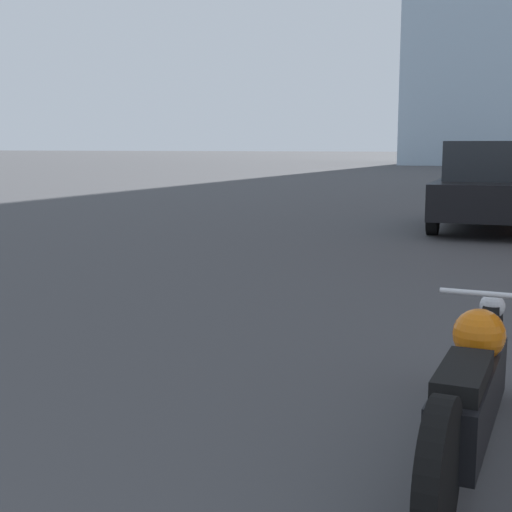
% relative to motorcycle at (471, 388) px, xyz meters
% --- Properties ---
extents(motorcycle, '(0.62, 2.49, 0.75)m').
position_rel_motorcycle_xyz_m(motorcycle, '(0.00, 0.00, 0.00)').
color(motorcycle, black).
rests_on(motorcycle, ground_plane).
extents(parked_car_black, '(2.00, 4.60, 1.73)m').
position_rel_motorcycle_xyz_m(parked_car_black, '(-0.57, 11.12, 0.47)').
color(parked_car_black, black).
rests_on(parked_car_black, ground_plane).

